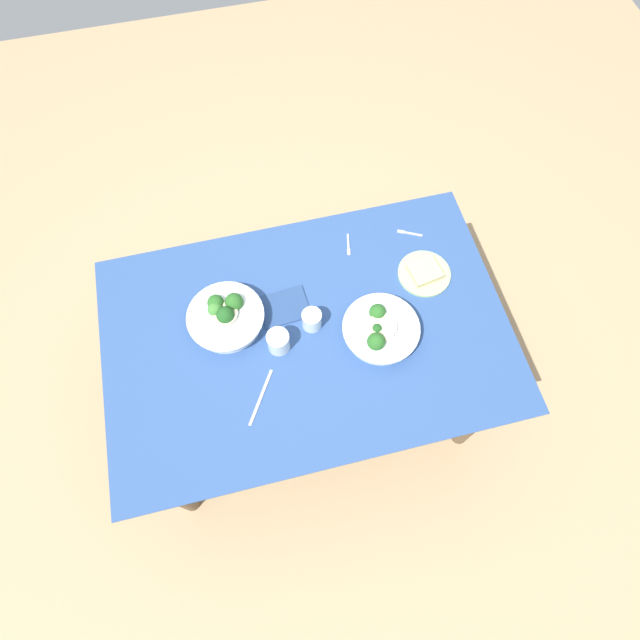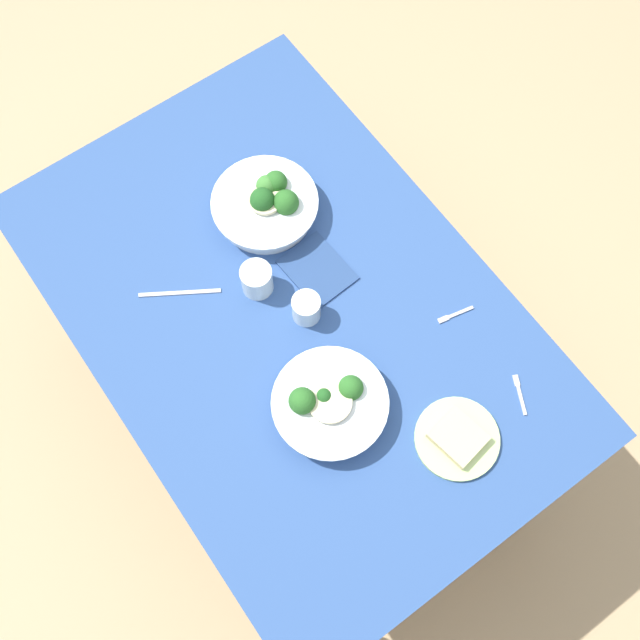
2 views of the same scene
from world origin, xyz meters
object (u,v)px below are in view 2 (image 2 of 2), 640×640
object	(u,v)px
table_knife_left	(180,293)
napkin_folded_upper	(317,270)
water_glass_side	(306,308)
water_glass_center	(257,279)
fork_by_near_bowl	(519,393)
broccoli_bowl_near	(329,404)
fork_by_far_bowl	(454,315)
bread_side_plate	(457,438)
broccoli_bowl_far	(267,204)

from	to	relation	value
table_knife_left	napkin_folded_upper	size ratio (longest dim) A/B	1.19
water_glass_side	napkin_folded_upper	distance (m)	0.13
water_glass_center	water_glass_side	bearing A→B (deg)	22.78
water_glass_side	fork_by_near_bowl	bearing A→B (deg)	32.59
broccoli_bowl_near	fork_by_far_bowl	bearing A→B (deg)	91.48
bread_side_plate	water_glass_side	size ratio (longest dim) A/B	2.57
broccoli_bowl_far	fork_by_near_bowl	size ratio (longest dim) A/B	2.94
water_glass_center	napkin_folded_upper	distance (m)	0.16
broccoli_bowl_near	fork_by_far_bowl	size ratio (longest dim) A/B	2.84
broccoli_bowl_near	table_knife_left	bearing A→B (deg)	-163.99
napkin_folded_upper	water_glass_center	bearing A→B (deg)	-108.83
broccoli_bowl_far	water_glass_side	world-z (taller)	broccoli_bowl_far
fork_by_near_bowl	broccoli_bowl_near	bearing A→B (deg)	85.32
broccoli_bowl_near	bread_side_plate	xyz separation A→B (m)	(0.24, 0.20, -0.02)
water_glass_side	fork_by_near_bowl	distance (m)	0.56
broccoli_bowl_far	table_knife_left	size ratio (longest dim) A/B	1.34
broccoli_bowl_near	table_knife_left	distance (m)	0.48
bread_side_plate	table_knife_left	world-z (taller)	bread_side_plate
fork_by_near_bowl	water_glass_side	bearing A→B (deg)	59.12
water_glass_center	napkin_folded_upper	size ratio (longest dim) A/B	0.49
water_glass_center	water_glass_side	xyz separation A→B (m)	(0.13, 0.06, -0.00)
broccoli_bowl_far	fork_by_near_bowl	world-z (taller)	broccoli_bowl_far
broccoli_bowl_near	fork_by_near_bowl	distance (m)	0.46
water_glass_side	bread_side_plate	bearing A→B (deg)	12.57
broccoli_bowl_near	water_glass_side	world-z (taller)	broccoli_bowl_near
water_glass_side	fork_by_far_bowl	distance (m)	0.37
water_glass_side	fork_by_near_bowl	world-z (taller)	water_glass_side
fork_by_far_bowl	fork_by_near_bowl	bearing A→B (deg)	102.35
broccoli_bowl_far	water_glass_side	distance (m)	0.31
broccoli_bowl_near	bread_side_plate	world-z (taller)	broccoli_bowl_near
water_glass_side	napkin_folded_upper	bearing A→B (deg)	132.02
table_knife_left	broccoli_bowl_far	bearing A→B (deg)	43.64
water_glass_center	fork_by_near_bowl	size ratio (longest dim) A/B	0.90
broccoli_bowl_near	napkin_folded_upper	distance (m)	0.37
bread_side_plate	fork_by_far_bowl	xyz separation A→B (m)	(-0.25, 0.19, -0.01)
fork_by_near_bowl	napkin_folded_upper	size ratio (longest dim) A/B	0.54
water_glass_center	napkin_folded_upper	bearing A→B (deg)	71.17
broccoli_bowl_far	water_glass_center	xyz separation A→B (m)	(0.16, -0.14, 0.00)
water_glass_center	table_knife_left	xyz separation A→B (m)	(-0.10, -0.17, -0.04)
broccoli_bowl_far	water_glass_side	bearing A→B (deg)	-15.95
broccoli_bowl_far	fork_by_far_bowl	bearing A→B (deg)	22.40
bread_side_plate	fork_by_near_bowl	xyz separation A→B (m)	(0.00, 0.20, -0.01)
bread_side_plate	water_glass_center	world-z (taller)	water_glass_center
water_glass_center	table_knife_left	distance (m)	0.20
napkin_folded_upper	table_knife_left	bearing A→B (deg)	-115.18
broccoli_bowl_near	fork_by_far_bowl	distance (m)	0.40
broccoli_bowl_near	fork_by_near_bowl	world-z (taller)	broccoli_bowl_near
bread_side_plate	napkin_folded_upper	world-z (taller)	bread_side_plate
bread_side_plate	water_glass_center	xyz separation A→B (m)	(-0.60, -0.16, 0.03)
water_glass_side	broccoli_bowl_far	bearing A→B (deg)	164.05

